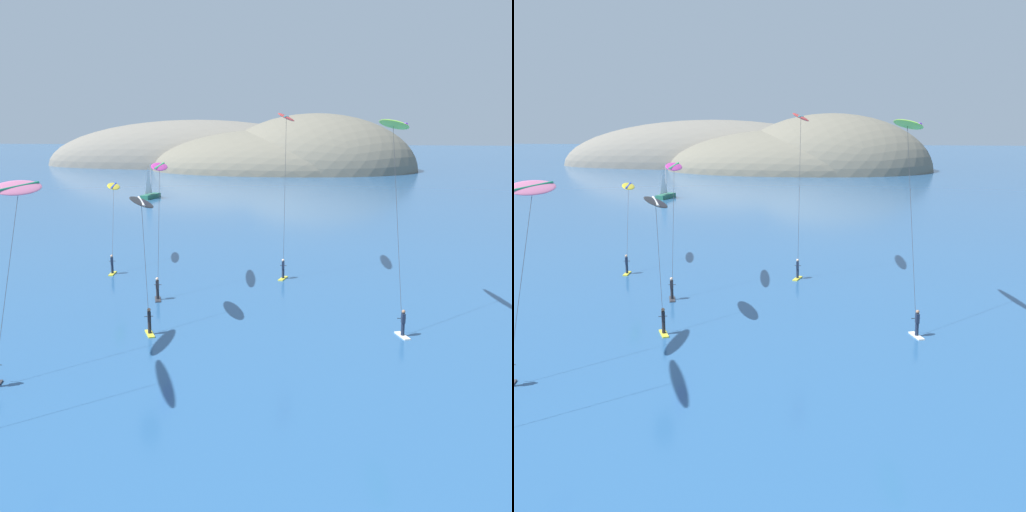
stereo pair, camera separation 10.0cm
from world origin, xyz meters
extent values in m
ellipsoid|color=slate|center=(-33.34, 161.60, 0.00)|extent=(84.20, 28.14, 25.01)
ellipsoid|color=#6B6656|center=(-9.21, 148.99, 0.00)|extent=(66.84, 38.20, 20.89)
ellipsoid|color=#6B6656|center=(-1.08, 150.19, 0.00)|extent=(50.59, 39.11, 28.33)
cube|color=#23664C|center=(-28.87, 90.43, 0.35)|extent=(2.43, 4.99, 0.70)
cone|color=#23664C|center=(-28.34, 92.77, 0.35)|extent=(1.13, 2.25, 0.67)
cylinder|color=#B2B2B7|center=(-28.80, 90.73, 3.20)|extent=(0.12, 0.12, 5.00)
pyramid|color=white|center=(-29.00, 89.85, 3.03)|extent=(0.48, 1.77, 4.25)
cylinder|color=#A5A5AD|center=(-29.00, 89.85, 0.95)|extent=(0.48, 1.77, 0.08)
cube|color=#2D2D33|center=(-13.49, 31.05, 0.04)|extent=(0.78, 1.55, 0.08)
cylinder|color=black|center=(-13.49, 31.05, 0.48)|extent=(0.22, 0.22, 0.80)
cube|color=black|center=(-13.49, 31.05, 1.18)|extent=(0.24, 0.36, 0.60)
sphere|color=beige|center=(-13.49, 31.05, 1.60)|extent=(0.22, 0.22, 0.22)
cylinder|color=black|center=(-13.53, 31.40, 1.06)|extent=(0.55, 0.10, 0.04)
ellipsoid|color=#D62D9E|center=(-13.94, 34.83, 9.54)|extent=(1.83, 6.18, 0.58)
cylinder|color=#28D160|center=(-13.94, 34.83, 9.59)|extent=(0.83, 5.77, 0.16)
cylinder|color=#333338|center=(-13.74, 33.12, 5.25)|extent=(0.43, 3.45, 8.39)
cube|color=yellow|center=(-19.26, 38.54, 0.04)|extent=(0.50, 1.52, 0.08)
cylinder|color=#192338|center=(-19.26, 38.54, 0.48)|extent=(0.22, 0.22, 0.80)
cube|color=#192338|center=(-19.26, 38.54, 1.18)|extent=(0.27, 0.37, 0.60)
sphere|color=tan|center=(-19.26, 38.54, 1.60)|extent=(0.22, 0.22, 0.22)
cylinder|color=black|center=(-19.33, 38.89, 1.06)|extent=(0.55, 0.15, 0.04)
ellipsoid|color=yellow|center=(-20.25, 43.20, 7.08)|extent=(2.10, 5.01, 0.56)
cylinder|color=#1432E0|center=(-20.25, 43.20, 7.13)|extent=(1.13, 4.58, 0.16)
cylinder|color=#333338|center=(-19.79, 41.05, 4.02)|extent=(0.95, 4.34, 5.94)
cube|color=silver|center=(3.49, 24.37, 0.04)|extent=(0.84, 1.55, 0.08)
cylinder|color=#192338|center=(3.49, 24.37, 0.48)|extent=(0.22, 0.22, 0.80)
cube|color=#192338|center=(3.49, 24.37, 1.18)|extent=(0.25, 0.37, 0.60)
sphere|color=#9E7051|center=(3.49, 24.37, 1.60)|extent=(0.22, 0.22, 0.22)
cylinder|color=black|center=(3.44, 24.71, 1.06)|extent=(0.55, 0.12, 0.04)
ellipsoid|color=#8CD12D|center=(2.87, 28.62, 12.80)|extent=(2.01, 6.41, 0.80)
cylinder|color=#722DD1|center=(2.87, 28.62, 12.85)|extent=(1.01, 5.96, 0.16)
cylinder|color=#333338|center=(3.16, 26.67, 6.88)|extent=(0.59, 3.94, 11.65)
cube|color=yellow|center=(-12.18, 23.41, 0.04)|extent=(0.97, 1.53, 0.08)
cylinder|color=black|center=(-12.18, 23.41, 0.48)|extent=(0.22, 0.22, 0.80)
cube|color=black|center=(-12.18, 23.41, 1.18)|extent=(0.30, 0.39, 0.60)
sphere|color=#9E7051|center=(-12.18, 23.41, 1.60)|extent=(0.22, 0.22, 0.22)
cylinder|color=black|center=(-12.29, 23.74, 1.06)|extent=(0.53, 0.22, 0.04)
ellipsoid|color=black|center=(-13.14, 26.17, 7.93)|extent=(2.98, 4.87, 0.70)
cylinder|color=white|center=(-13.14, 26.17, 7.98)|extent=(1.60, 4.20, 0.16)
cylinder|color=#333338|center=(-12.72, 24.96, 4.44)|extent=(0.88, 2.46, 6.78)
ellipsoid|color=pink|center=(-17.76, 18.81, 9.61)|extent=(1.63, 4.75, 0.79)
cylinder|color=#14895B|center=(-17.76, 18.81, 9.66)|extent=(0.40, 4.45, 0.16)
cylinder|color=#333338|center=(-17.86, 17.03, 5.29)|extent=(0.21, 3.59, 8.46)
cube|color=yellow|center=(-4.51, 38.12, 0.04)|extent=(0.80, 1.55, 0.08)
cylinder|color=#192338|center=(-4.51, 38.12, 0.48)|extent=(0.22, 0.22, 0.80)
cube|color=#192338|center=(-4.51, 38.12, 1.18)|extent=(0.21, 0.34, 0.60)
sphere|color=beige|center=(-4.51, 38.12, 1.60)|extent=(0.22, 0.22, 0.22)
cylinder|color=black|center=(-4.50, 38.47, 1.06)|extent=(0.55, 0.05, 0.04)
ellipsoid|color=red|center=(-4.46, 40.79, 13.24)|extent=(1.53, 6.18, 0.84)
cylinder|color=#23D6DB|center=(-4.46, 40.79, 13.29)|extent=(0.25, 5.85, 0.16)
cylinder|color=#333338|center=(-4.48, 39.63, 7.10)|extent=(0.06, 2.34, 12.09)
camera|label=1|loc=(-2.33, -13.92, 13.28)|focal=45.00mm
camera|label=2|loc=(-2.23, -13.91, 13.28)|focal=45.00mm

